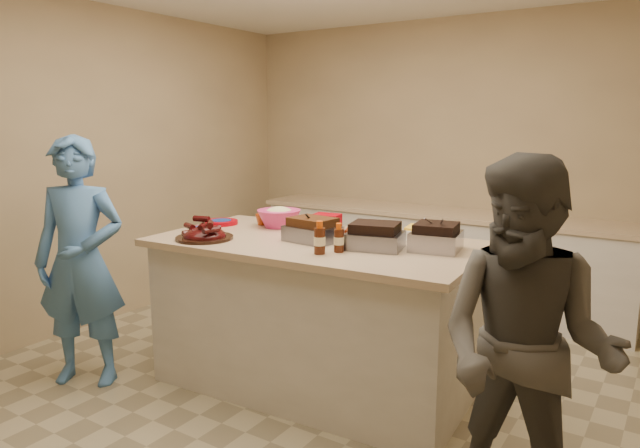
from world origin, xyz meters
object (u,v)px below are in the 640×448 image
Objects in this scene: guest_blue at (90,379)px; mustard_bottle at (293,236)px; island at (316,384)px; plastic_cup at (262,225)px; coleslaw_bowl at (279,227)px; bbq_bottle_a at (320,254)px; roasting_pan at (436,250)px; rib_platter at (205,239)px; bbq_bottle_b at (339,252)px.

mustard_bottle is at bearing 7.38° from guest_blue.
plastic_cup reaches higher than island.
plastic_cup is (-0.16, 0.00, 0.00)m from coleslaw_bowl.
bbq_bottle_a is 1.66× the size of mustard_bottle.
roasting_pan is at bearing -4.44° from guest_blue.
plastic_cup is at bearing 154.55° from mustard_bottle.
plastic_cup reaches higher than guest_blue.
bbq_bottle_a is at bearing 4.34° from rib_platter.
roasting_pan is at bearing -3.76° from coleslaw_bowl.
island is 5.61× the size of rib_platter.
plastic_cup is (-0.01, 0.60, 0.00)m from rib_platter.
roasting_pan is 0.69m from bbq_bottle_a.
rib_platter reaches higher than guest_blue.
bbq_bottle_a is 1.91m from guest_blue.
rib_platter is at bearing -168.90° from roasting_pan.
island is 1.12m from coleslaw_bowl.
roasting_pan is at bearing -3.33° from plastic_cup.
coleslaw_bowl is at bearing 150.44° from bbq_bottle_b.
mustard_bottle reaches higher than roasting_pan.
bbq_bottle_b is at bearing -29.56° from coleslaw_bowl.
bbq_bottle_a is (0.22, -0.29, 0.99)m from island.
rib_platter is at bearing -136.51° from mustard_bottle.
island is at bearing 1.64° from guest_blue.
plastic_cup is (-0.93, 0.43, 0.00)m from bbq_bottle_b.
mustard_bottle is (-0.43, 0.33, 0.00)m from bbq_bottle_a.
bbq_bottle_a is 0.12m from bbq_bottle_b.
coleslaw_bowl is 0.16m from plastic_cup.
rib_platter is 0.60m from plastic_cup.
rib_platter is 3.21× the size of mustard_bottle.
island is 1.05m from bbq_bottle_a.
bbq_bottle_a reaches higher than guest_blue.
roasting_pan is at bearing 20.63° from rib_platter.
bbq_bottle_b is at bearing -37.24° from island.
rib_platter is 0.93m from bbq_bottle_b.
island is at bearing -26.82° from coleslaw_bowl.
roasting_pan is at bearing 8.59° from island.
roasting_pan is 3.16× the size of plastic_cup.
coleslaw_bowl is (-1.22, 0.08, 0.00)m from roasting_pan.
bbq_bottle_b is (0.07, 0.10, 0.00)m from bbq_bottle_a.
mustard_bottle is 0.47m from plastic_cup.
rib_platter is at bearing -175.66° from bbq_bottle_a.
coleslaw_bowl reaches higher than bbq_bottle_b.
rib_platter is 1.33× the size of roasting_pan.
bbq_bottle_a is at bearing -37.47° from mustard_bottle.
rib_platter is 0.22× the size of guest_blue.
coleslaw_bowl is (-0.48, 0.24, 0.99)m from island.
coleslaw_bowl is (0.15, 0.60, 0.00)m from rib_platter.
island is 10.81× the size of bbq_bottle_a.
rib_platter is 1.29m from guest_blue.
rib_platter is (-0.63, -0.36, 0.99)m from island.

